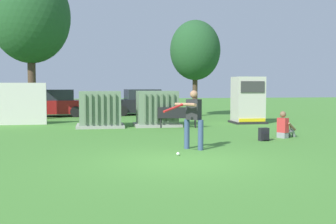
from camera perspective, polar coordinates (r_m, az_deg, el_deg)
ground_plane at (r=10.32m, az=1.63°, el=-6.84°), size 96.00×96.00×0.00m
transformer_west at (r=18.75m, az=-9.38°, el=0.33°), size 2.10×1.70×1.62m
transformer_mid_west at (r=19.00m, az=-1.54°, el=0.42°), size 2.10×1.70×1.62m
generator_enclosure at (r=20.81m, az=11.00°, el=1.60°), size 1.60×1.40×2.30m
park_bench at (r=18.27m, az=1.41°, el=-0.51°), size 1.84×0.70×0.92m
batter at (r=12.05m, az=3.44°, el=-0.63°), size 1.33×1.31×1.74m
sports_ball at (r=11.14m, az=1.40°, el=-5.81°), size 0.09×0.09×0.09m
seated_spectator at (r=15.38m, az=15.82°, el=-2.06°), size 0.79×0.67×0.96m
backpack at (r=14.39m, az=13.13°, el=-3.05°), size 0.35×0.30×0.44m
tree_left at (r=23.95m, az=-18.50°, el=12.39°), size 4.25×4.25×8.12m
tree_center_left at (r=25.08m, az=3.78°, el=8.49°), size 3.02×3.02×5.78m
parked_car_leftmost at (r=25.72m, az=-15.48°, el=1.08°), size 4.28×2.07×1.62m
parked_car_left_of_center at (r=26.30m, az=-3.81°, el=1.27°), size 4.37×2.30×1.62m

